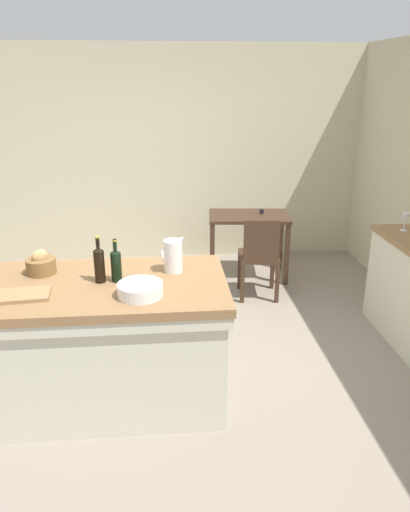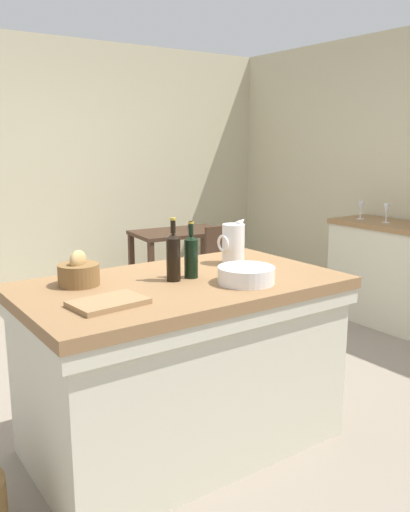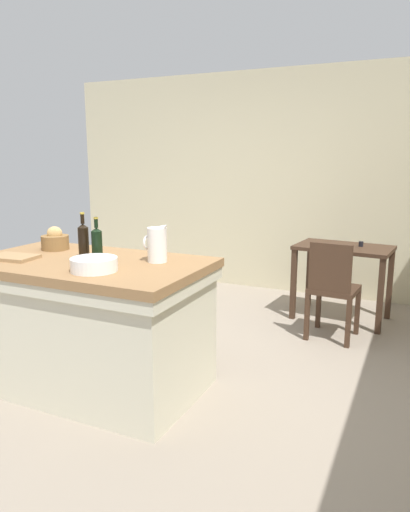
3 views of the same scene
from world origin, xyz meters
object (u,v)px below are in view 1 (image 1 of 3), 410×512
at_px(writing_desk, 249,225).
at_px(wash_bowl, 140,290).
at_px(bread_basket, 41,265).
at_px(wooden_chair, 259,255).
at_px(wine_glass_right, 405,219).
at_px(cutting_board, 24,295).
at_px(wine_bottle_amber, 99,264).
at_px(pitcher, 173,256).
at_px(wine_bottle_dark, 116,264).
at_px(island_table, 110,338).

bearing_deg(writing_desk, wash_bowl, -114.98).
relative_size(wash_bowl, bread_basket, 1.41).
bearing_deg(wooden_chair, wine_glass_right, -28.91).
height_order(cutting_board, wine_bottle_amber, wine_bottle_amber).
xyz_separation_m(wine_bottle_amber, wine_glass_right, (2.59, 0.93, -0.02)).
height_order(pitcher, wine_glass_right, pitcher).
relative_size(writing_desk, wooden_chair, 1.07).
relative_size(wooden_chair, cutting_board, 2.81).
bearing_deg(wine_bottle_dark, wine_glass_right, 20.49).
bearing_deg(wooden_chair, pitcher, -122.78).
bearing_deg(island_table, wash_bowl, -42.74).
xyz_separation_m(writing_desk, bread_basket, (-1.84, -1.99, 0.35)).
height_order(writing_desk, bread_basket, bread_basket).
relative_size(wooden_chair, wash_bowl, 3.09).
bearing_deg(wine_glass_right, pitcher, -159.41).
bearing_deg(cutting_board, wine_bottle_dark, 19.59).
bearing_deg(wash_bowl, writing_desk, 65.02).
xyz_separation_m(wooden_chair, pitcher, (-0.92, -1.43, 0.55)).
height_order(writing_desk, cutting_board, cutting_board).
distance_m(bread_basket, wine_glass_right, 3.11).
relative_size(cutting_board, wine_bottle_dark, 1.07).
bearing_deg(wine_bottle_dark, wooden_chair, 50.26).
relative_size(island_table, wooden_chair, 1.84).
xyz_separation_m(bread_basket, wine_glass_right, (3.02, 0.74, 0.05)).
xyz_separation_m(island_table, wash_bowl, (0.24, -0.22, 0.46)).
height_order(writing_desk, wine_glass_right, wine_glass_right).
relative_size(bread_basket, cutting_board, 0.64).
bearing_deg(island_table, wooden_chair, 49.08).
bearing_deg(writing_desk, bread_basket, -132.69).
distance_m(wine_bottle_amber, wine_glass_right, 2.75).
bearing_deg(wine_glass_right, wash_bowl, -153.05).
distance_m(island_table, wine_glass_right, 2.78).
relative_size(wooden_chair, wine_bottle_amber, 2.75).
xyz_separation_m(writing_desk, pitcher, (-0.91, -2.04, 0.41)).
height_order(bread_basket, wine_bottle_amber, wine_bottle_amber).
relative_size(pitcher, wash_bowl, 0.95).
xyz_separation_m(wooden_chair, wine_bottle_amber, (-1.42, -1.58, 0.56)).
bearing_deg(wash_bowl, wooden_chair, 57.93).
height_order(wooden_chair, wash_bowl, wash_bowl).
height_order(island_table, wine_bottle_amber, wine_bottle_amber).
height_order(pitcher, wine_bottle_amber, wine_bottle_amber).
relative_size(pitcher, bread_basket, 1.34).
bearing_deg(writing_desk, wine_bottle_dark, -120.76).
height_order(island_table, wine_bottle_dark, wine_bottle_dark).
distance_m(writing_desk, pitcher, 2.27).
bearing_deg(wine_bottle_amber, pitcher, 16.09).
height_order(island_table, writing_desk, island_table).
xyz_separation_m(island_table, wooden_chair, (1.39, 1.60, -0.01)).
relative_size(cutting_board, wine_bottle_amber, 0.98).
xyz_separation_m(bread_basket, cutting_board, (-0.02, -0.39, -0.05)).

